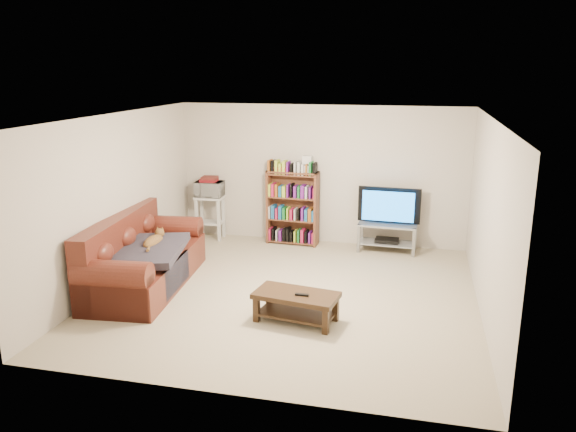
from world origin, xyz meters
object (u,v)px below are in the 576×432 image
(sofa, at_px, (140,262))
(bookshelf, at_px, (293,207))
(coffee_table, at_px, (296,302))
(tv_stand, at_px, (387,233))

(sofa, xyz_separation_m, bookshelf, (1.67, 2.40, 0.32))
(coffee_table, xyz_separation_m, tv_stand, (0.92, 2.98, 0.07))
(coffee_table, distance_m, tv_stand, 3.12)
(coffee_table, relative_size, bookshelf, 0.83)
(sofa, height_order, bookshelf, bookshelf)
(coffee_table, bearing_deg, bookshelf, 112.55)
(tv_stand, xyz_separation_m, bookshelf, (-1.64, 0.06, 0.34))
(sofa, bearing_deg, tv_stand, 30.07)
(sofa, height_order, coffee_table, sofa)
(coffee_table, height_order, bookshelf, bookshelf)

